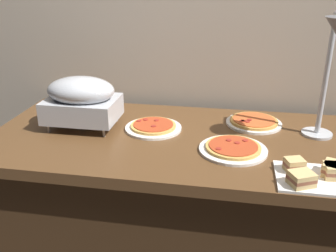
{
  "coord_description": "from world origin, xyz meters",
  "views": [
    {
      "loc": [
        0.17,
        -1.59,
        1.48
      ],
      "look_at": [
        -0.12,
        0.0,
        0.81
      ],
      "focal_mm": 40.55,
      "sensor_mm": 36.0,
      "label": 1
    }
  ],
  "objects_px": {
    "pizza_plate_front": "(254,122)",
    "sauce_cup_near": "(53,111)",
    "pizza_plate_raised_stand": "(233,148)",
    "sandwich_platter": "(322,175)",
    "chafing_dish": "(82,99)",
    "pizza_plate_center": "(153,127)"
  },
  "relations": [
    {
      "from": "pizza_plate_front",
      "to": "sauce_cup_near",
      "type": "bearing_deg",
      "value": -177.23
    },
    {
      "from": "pizza_plate_raised_stand",
      "to": "sauce_cup_near",
      "type": "distance_m",
      "value": 0.99
    },
    {
      "from": "pizza_plate_front",
      "to": "sandwich_platter",
      "type": "height_order",
      "value": "sandwich_platter"
    },
    {
      "from": "sauce_cup_near",
      "to": "pizza_plate_raised_stand",
      "type": "bearing_deg",
      "value": -16.06
    },
    {
      "from": "pizza_plate_front",
      "to": "sauce_cup_near",
      "type": "distance_m",
      "value": 1.05
    },
    {
      "from": "chafing_dish",
      "to": "pizza_plate_center",
      "type": "distance_m",
      "value": 0.37
    },
    {
      "from": "chafing_dish",
      "to": "sandwich_platter",
      "type": "bearing_deg",
      "value": -17.88
    },
    {
      "from": "chafing_dish",
      "to": "sandwich_platter",
      "type": "xyz_separation_m",
      "value": [
        1.06,
        -0.34,
        -0.12
      ]
    },
    {
      "from": "pizza_plate_front",
      "to": "sandwich_platter",
      "type": "bearing_deg",
      "value": -65.98
    },
    {
      "from": "sandwich_platter",
      "to": "chafing_dish",
      "type": "bearing_deg",
      "value": 162.12
    },
    {
      "from": "sandwich_platter",
      "to": "sauce_cup_near",
      "type": "xyz_separation_m",
      "value": [
        -1.28,
        0.46,
        0.0
      ]
    },
    {
      "from": "chafing_dish",
      "to": "sandwich_platter",
      "type": "distance_m",
      "value": 1.12
    },
    {
      "from": "pizza_plate_raised_stand",
      "to": "sauce_cup_near",
      "type": "bearing_deg",
      "value": 163.94
    },
    {
      "from": "sandwich_platter",
      "to": "pizza_plate_front",
      "type": "bearing_deg",
      "value": 114.02
    },
    {
      "from": "pizza_plate_front",
      "to": "pizza_plate_center",
      "type": "relative_size",
      "value": 1.01
    },
    {
      "from": "sandwich_platter",
      "to": "sauce_cup_near",
      "type": "bearing_deg",
      "value": 160.04
    },
    {
      "from": "sauce_cup_near",
      "to": "pizza_plate_center",
      "type": "bearing_deg",
      "value": -9.87
    },
    {
      "from": "pizza_plate_front",
      "to": "sauce_cup_near",
      "type": "relative_size",
      "value": 3.85
    },
    {
      "from": "pizza_plate_raised_stand",
      "to": "pizza_plate_center",
      "type": "bearing_deg",
      "value": 155.5
    },
    {
      "from": "pizza_plate_center",
      "to": "sandwich_platter",
      "type": "bearing_deg",
      "value": -27.2
    },
    {
      "from": "chafing_dish",
      "to": "pizza_plate_raised_stand",
      "type": "xyz_separation_m",
      "value": [
        0.73,
        -0.15,
        -0.13
      ]
    },
    {
      "from": "sauce_cup_near",
      "to": "pizza_plate_front",
      "type": "bearing_deg",
      "value": 2.77
    }
  ]
}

